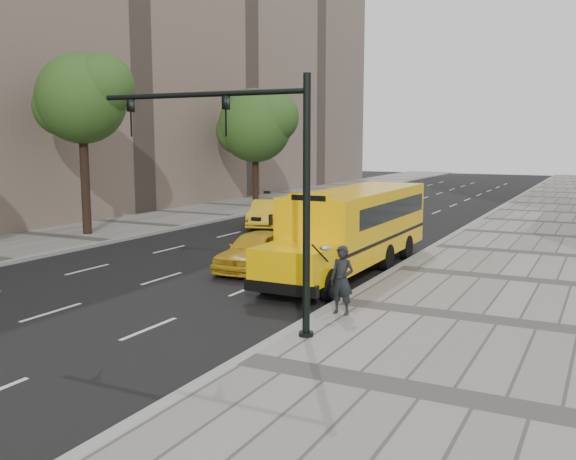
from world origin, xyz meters
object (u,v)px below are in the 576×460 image
at_px(tree_c, 256,125).
at_px(traffic_signal, 255,172).
at_px(school_bus, 356,223).
at_px(pedestrian, 342,280).
at_px(taxi_near, 256,250).
at_px(taxi_far, 267,214).
at_px(tree_b, 83,98).

height_order(tree_c, traffic_signal, tree_c).
xyz_separation_m(school_bus, pedestrian, (2.12, -6.55, -0.67)).
bearing_deg(taxi_near, pedestrian, -43.58).
distance_m(tree_c, school_bus, 24.15).
bearing_deg(taxi_far, traffic_signal, -81.45).
relative_size(tree_b, traffic_signal, 1.42).
distance_m(tree_b, pedestrian, 19.72).
bearing_deg(tree_b, school_bus, -5.84).
bearing_deg(tree_c, tree_b, -90.06).
bearing_deg(taxi_far, school_bus, -64.84).
relative_size(tree_c, taxi_far, 1.86).
distance_m(tree_c, taxi_near, 24.00).
bearing_deg(pedestrian, tree_b, 160.85).
relative_size(tree_c, pedestrian, 4.51).
xyz_separation_m(tree_b, taxi_near, (11.65, -3.34, -6.13)).
distance_m(tree_c, pedestrian, 30.70).
bearing_deg(taxi_far, taxi_near, -82.59).
distance_m(school_bus, taxi_far, 12.29).
relative_size(tree_c, school_bus, 0.74).
height_order(taxi_far, traffic_signal, traffic_signal).
height_order(taxi_near, traffic_signal, traffic_signal).
relative_size(tree_b, pedestrian, 4.79).
bearing_deg(pedestrian, tree_c, 130.35).
bearing_deg(taxi_near, traffic_signal, -62.59).
distance_m(taxi_near, taxi_far, 11.81).
distance_m(tree_b, taxi_near, 13.58).
distance_m(school_bus, taxi_near, 3.87).
xyz_separation_m(taxi_near, taxi_far, (-5.34, 10.53, 0.01)).
xyz_separation_m(tree_c, taxi_near, (11.63, -20.36, -5.16)).
bearing_deg(school_bus, pedestrian, -72.02).
xyz_separation_m(tree_b, school_bus, (14.92, -1.53, -5.12)).
bearing_deg(school_bus, traffic_signal, -85.48).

